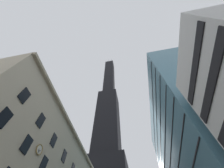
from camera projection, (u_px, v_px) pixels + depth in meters
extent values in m
cube|color=black|center=(4.00, 117.00, 15.35)|extent=(0.14, 1.40, 2.20)
cube|color=black|center=(27.00, 144.00, 17.92)|extent=(0.14, 1.40, 2.20)
cube|color=black|center=(44.00, 165.00, 20.49)|extent=(0.14, 1.40, 2.20)
cube|color=black|center=(24.00, 95.00, 18.93)|extent=(0.14, 1.40, 2.20)
cube|color=black|center=(41.00, 120.00, 21.50)|extent=(0.14, 1.40, 2.20)
cube|color=black|center=(54.00, 140.00, 24.07)|extent=(0.14, 1.40, 2.20)
cube|color=black|center=(64.00, 156.00, 26.64)|extent=(0.14, 1.40, 2.20)
torus|color=olive|center=(39.00, 150.00, 20.04)|extent=(0.14, 1.51, 1.51)
cylinder|color=silver|center=(39.00, 150.00, 20.05)|extent=(0.05, 1.31, 1.31)
cube|color=black|center=(40.00, 151.00, 19.99)|extent=(0.03, 0.31, 0.34)
cube|color=black|center=(39.00, 151.00, 19.77)|extent=(0.03, 0.24, 0.57)
cube|color=black|center=(108.00, 122.00, 112.67)|extent=(17.98, 17.98, 68.07)
cube|color=black|center=(109.00, 77.00, 177.93)|extent=(11.56, 11.56, 85.08)
cylinder|color=silver|center=(109.00, 62.00, 223.56)|extent=(1.20, 1.20, 21.45)
cylinder|color=silver|center=(111.00, 62.00, 223.10)|extent=(1.20, 1.20, 21.45)
cube|color=black|center=(212.00, 83.00, 12.49)|extent=(0.16, 9.77, 1.10)
cube|color=black|center=(195.00, 69.00, 15.04)|extent=(0.16, 9.77, 1.10)
cube|color=teal|center=(204.00, 156.00, 34.15)|extent=(17.20, 43.25, 41.89)
cube|color=black|center=(170.00, 163.00, 34.20)|extent=(0.12, 42.25, 0.24)
cube|color=black|center=(165.00, 149.00, 37.61)|extent=(0.12, 42.25, 0.24)
cube|color=black|center=(160.00, 136.00, 41.01)|extent=(0.12, 42.25, 0.24)
cube|color=black|center=(157.00, 126.00, 44.42)|extent=(0.12, 42.25, 0.24)
cube|color=black|center=(154.00, 117.00, 47.83)|extent=(0.12, 42.25, 0.24)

